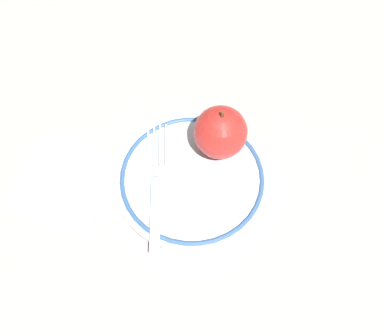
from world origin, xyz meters
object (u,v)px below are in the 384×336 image
Objects in this scene: apple_red_whole at (221,132)px; fork at (156,188)px; plate at (192,178)px; napkin_folded at (65,181)px.

apple_red_whole reaches higher than fork.
napkin_folded is at bearing -73.28° from plate.
fork reaches higher than plate.
plate is at bearing -69.53° from fork.
plate is 1.12× the size of fork.
apple_red_whole is at bearing 156.63° from plate.
plate is 1.66× the size of napkin_folded.
napkin_folded is (0.05, -0.16, -0.00)m from plate.
fork is 1.49× the size of napkin_folded.
plate is 0.17m from napkin_folded.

